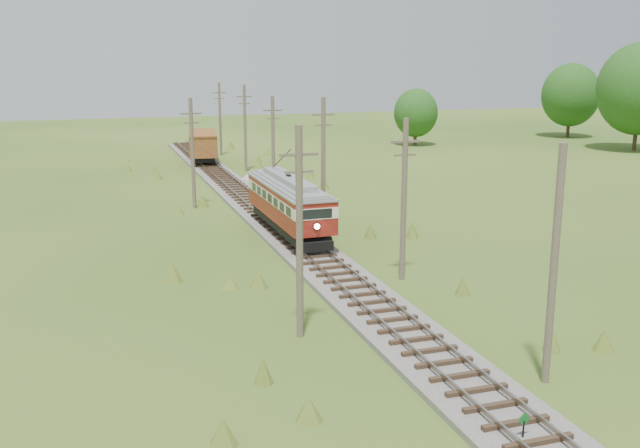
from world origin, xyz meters
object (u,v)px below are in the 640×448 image
object	(u,v)px
switch_marker	(524,426)
gondola	(203,145)
streetcar	(289,200)
gravel_pile	(254,176)

from	to	relation	value
switch_marker	gondola	distance (m)	62.06
streetcar	switch_marker	bearing A→B (deg)	-90.83
streetcar	gondola	bearing A→B (deg)	89.60
switch_marker	streetcar	distance (m)	27.09
switch_marker	streetcar	size ratio (longest dim) A/B	0.09
switch_marker	gravel_pile	distance (m)	49.27
gondola	gravel_pile	xyz separation A→B (m)	(2.74, -12.86, -1.69)
switch_marker	gravel_pile	world-z (taller)	switch_marker
gravel_pile	switch_marker	bearing A→B (deg)	-93.42
switch_marker	gondola	size ratio (longest dim) A/B	0.12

